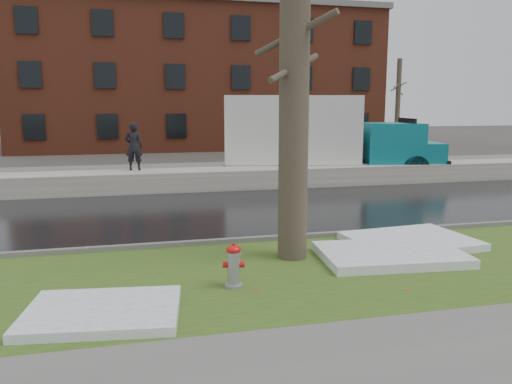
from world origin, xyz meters
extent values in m
plane|color=#47423D|center=(0.00, 0.00, 0.00)|extent=(120.00, 120.00, 0.00)
cube|color=#314818|center=(0.00, -1.25, 0.02)|extent=(60.00, 4.50, 0.04)
cube|color=slate|center=(0.00, -5.00, 0.03)|extent=(60.00, 3.00, 0.05)
cube|color=black|center=(0.00, 4.50, 0.01)|extent=(60.00, 7.00, 0.03)
cube|color=slate|center=(0.00, 13.00, 0.01)|extent=(60.00, 9.00, 0.03)
cube|color=slate|center=(0.00, 1.00, 0.07)|extent=(60.00, 0.15, 0.14)
cube|color=#BCB7AC|center=(0.00, 8.70, 0.38)|extent=(60.00, 1.60, 0.75)
cube|color=brown|center=(2.00, 30.00, 5.00)|extent=(26.00, 12.00, 10.00)
cylinder|color=brown|center=(-6.00, 26.00, 3.25)|extent=(0.36, 0.36, 6.50)
cylinder|color=brown|center=(-6.00, 26.00, 4.20)|extent=(0.84, 1.62, 0.73)
cylinder|color=brown|center=(-6.00, 26.00, 5.10)|extent=(1.08, 1.26, 0.66)
cylinder|color=brown|center=(-6.00, 26.00, 3.60)|extent=(1.40, 0.61, 0.63)
cylinder|color=brown|center=(16.00, 24.00, 3.25)|extent=(0.36, 0.36, 6.50)
cylinder|color=brown|center=(16.00, 24.00, 4.20)|extent=(0.84, 1.62, 0.73)
cylinder|color=brown|center=(16.00, 24.00, 5.10)|extent=(1.08, 1.26, 0.66)
cylinder|color=brown|center=(16.00, 24.00, 3.60)|extent=(1.40, 0.61, 0.63)
cylinder|color=#919298|center=(-1.37, -1.77, 0.37)|extent=(0.26, 0.26, 0.66)
ellipsoid|color=red|center=(-1.37, -1.77, 0.70)|extent=(0.30, 0.30, 0.15)
cylinder|color=red|center=(-1.37, -1.77, 0.79)|extent=(0.06, 0.06, 0.05)
cylinder|color=red|center=(-1.51, -1.75, 0.44)|extent=(0.11, 0.12, 0.10)
cylinder|color=red|center=(-1.24, -1.80, 0.44)|extent=(0.11, 0.12, 0.10)
cylinder|color=#919298|center=(-1.34, -1.64, 0.44)|extent=(0.15, 0.12, 0.13)
cylinder|color=brown|center=(0.12, -0.35, 3.71)|extent=(0.73, 0.73, 7.34)
cylinder|color=brown|center=(0.12, -0.35, 4.44)|extent=(1.30, 1.44, 0.76)
cylinder|color=brown|center=(0.12, -0.35, 3.81)|extent=(1.30, 1.00, 0.66)
cube|color=black|center=(4.73, 10.05, 0.66)|extent=(8.18, 2.54, 0.22)
cube|color=silver|center=(3.43, 10.30, 2.13)|extent=(5.87, 3.54, 2.74)
cube|color=#0D6E7A|center=(7.57, 9.50, 1.52)|extent=(2.76, 2.84, 1.73)
cube|color=#0D6E7A|center=(9.02, 9.22, 1.12)|extent=(1.62, 2.43, 0.91)
cube|color=black|center=(8.27, 9.37, 2.13)|extent=(0.47, 2.01, 0.91)
cube|color=black|center=(0.14, 10.94, 0.33)|extent=(1.94, 1.53, 0.68)
cylinder|color=black|center=(8.12, 8.31, 0.56)|extent=(1.16, 0.51, 1.12)
cylinder|color=black|center=(8.53, 10.41, 0.56)|extent=(1.16, 0.51, 1.12)
cylinder|color=black|center=(3.53, 9.20, 0.56)|extent=(1.16, 0.51, 1.12)
cylinder|color=black|center=(3.93, 11.29, 0.56)|extent=(1.16, 0.51, 1.12)
cylinder|color=black|center=(1.93, 9.51, 0.56)|extent=(1.16, 0.51, 1.12)
cylinder|color=black|center=(2.34, 11.60, 0.56)|extent=(1.16, 0.51, 1.12)
imported|color=black|center=(-2.97, 9.09, 1.63)|extent=(0.69, 0.51, 1.75)
cube|color=white|center=(2.97, -0.10, 0.12)|extent=(2.77, 2.23, 0.16)
cube|color=white|center=(-3.47, -2.50, 0.11)|extent=(2.39, 1.87, 0.14)
cube|color=white|center=(2.02, -0.94, 0.13)|extent=(2.95, 2.04, 0.18)
camera|label=1|loc=(-2.91, -9.74, 3.09)|focal=35.00mm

